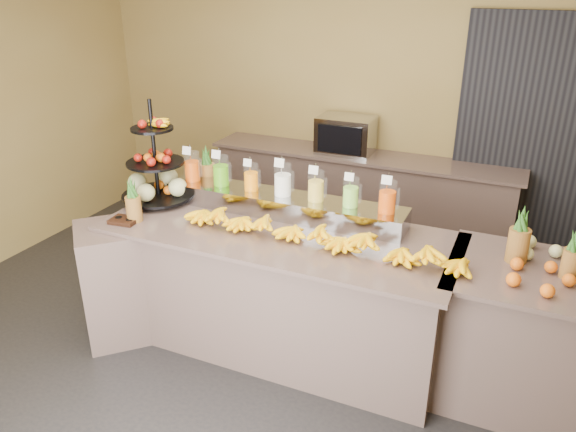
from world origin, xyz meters
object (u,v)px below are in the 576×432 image
Objects in this scene: fruit_stand at (160,176)px; right_fruit_pile at (539,265)px; banana_heap at (317,232)px; oven_warmer at (346,135)px; pitcher_tray at (283,205)px; condiment_caddy at (124,220)px.

right_fruit_pile is (2.74, -0.07, -0.14)m from fruit_stand.
right_fruit_pile reaches higher than banana_heap.
fruit_stand reaches higher than oven_warmer.
pitcher_tray is at bearing 172.92° from right_fruit_pile.
oven_warmer is (0.90, 2.28, 0.17)m from condiment_caddy.
pitcher_tray is at bearing 31.90° from condiment_caddy.
banana_heap is 1.41m from fruit_stand.
fruit_stand is at bearing -171.13° from pitcher_tray.
oven_warmer is (-0.08, 1.67, 0.11)m from pitcher_tray.
fruit_stand is 1.48× the size of oven_warmer.
oven_warmer is at bearing 79.59° from fruit_stand.
condiment_caddy is at bearing -169.34° from banana_heap.
banana_heap reaches higher than pitcher_tray.
oven_warmer is at bearing 92.70° from pitcher_tray.
condiment_caddy is (-0.00, -0.46, -0.19)m from fruit_stand.
condiment_caddy is 2.46m from oven_warmer.
pitcher_tray is 4.48× the size of right_fruit_pile.
condiment_caddy is at bearing -171.91° from right_fruit_pile.
fruit_stand is at bearing 178.59° from right_fruit_pile.
oven_warmer is at bearing 134.33° from right_fruit_pile.
banana_heap is 2.60× the size of fruit_stand.
fruit_stand is at bearing 89.41° from condiment_caddy.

